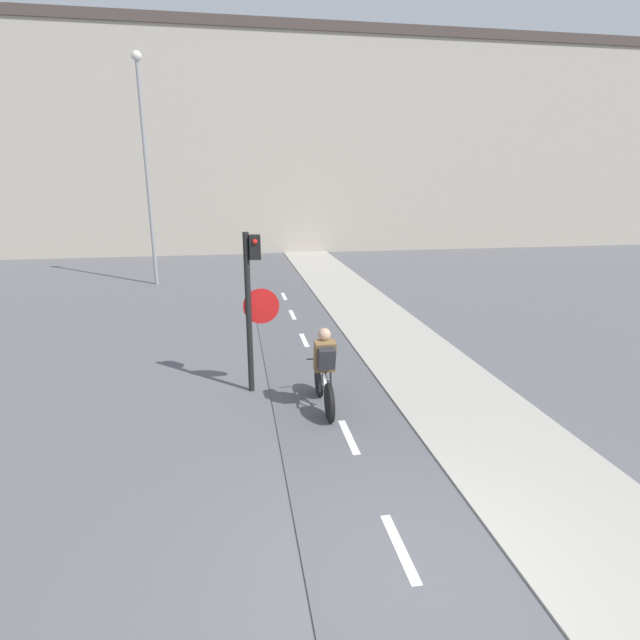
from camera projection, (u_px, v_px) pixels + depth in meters
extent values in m
plane|color=#5B5B60|center=(416.00, 584.00, 5.02)|extent=(120.00, 120.00, 0.00)
cube|color=#56565B|center=(416.00, 583.00, 5.02)|extent=(2.19, 60.00, 0.02)
cube|color=white|center=(400.00, 547.00, 5.49)|extent=(0.12, 1.10, 0.00)
cube|color=white|center=(349.00, 437.00, 7.86)|extent=(0.12, 1.10, 0.00)
cube|color=white|center=(321.00, 377.00, 10.23)|extent=(0.12, 1.10, 0.00)
cube|color=white|center=(304.00, 340.00, 12.60)|extent=(0.12, 1.10, 0.00)
cube|color=white|center=(292.00, 315.00, 14.97)|extent=(0.12, 1.10, 0.00)
cube|color=white|center=(284.00, 296.00, 17.35)|extent=(0.12, 1.10, 0.00)
cube|color=#A8A399|center=(618.00, 554.00, 5.39)|extent=(2.40, 60.00, 0.05)
cube|color=#B2A899|center=(258.00, 150.00, 28.44)|extent=(60.00, 5.00, 11.16)
cube|color=#473D38|center=(255.00, 36.00, 26.86)|extent=(60.00, 5.20, 0.50)
cylinder|color=black|center=(249.00, 315.00, 9.23)|extent=(0.11, 0.11, 3.03)
cube|color=black|center=(255.00, 247.00, 8.92)|extent=(0.20, 0.20, 0.44)
sphere|color=red|center=(255.00, 242.00, 8.79)|extent=(0.09, 0.09, 0.09)
cone|color=red|center=(261.00, 306.00, 9.22)|extent=(0.67, 0.01, 0.67)
cone|color=silver|center=(261.00, 306.00, 9.23)|extent=(0.60, 0.02, 0.60)
cylinder|color=gray|center=(148.00, 178.00, 18.42)|extent=(0.14, 0.14, 7.97)
sphere|color=silver|center=(137.00, 56.00, 17.31)|extent=(0.36, 0.36, 0.36)
cylinder|color=black|center=(329.00, 403.00, 8.34)|extent=(0.07, 0.66, 0.66)
cylinder|color=black|center=(319.00, 379.00, 9.33)|extent=(0.07, 0.66, 0.66)
cylinder|color=slate|center=(322.00, 377.00, 8.98)|extent=(0.04, 0.67, 0.41)
cylinder|color=slate|center=(327.00, 387.00, 8.51)|extent=(0.04, 0.35, 0.43)
cylinder|color=slate|center=(323.00, 370.00, 8.77)|extent=(0.04, 0.97, 0.07)
cylinder|color=slate|center=(327.00, 398.00, 8.53)|extent=(0.04, 0.40, 0.05)
cylinder|color=black|center=(319.00, 359.00, 9.22)|extent=(0.46, 0.03, 0.03)
cube|color=brown|center=(325.00, 356.00, 8.58)|extent=(0.36, 0.31, 0.59)
sphere|color=tan|center=(324.00, 334.00, 8.52)|extent=(0.22, 0.22, 0.22)
cylinder|color=#232328|center=(319.00, 381.00, 8.65)|extent=(0.04, 0.07, 0.41)
cylinder|color=#232328|center=(331.00, 380.00, 8.68)|extent=(0.04, 0.07, 0.41)
cube|color=#28282D|center=(327.00, 358.00, 8.40)|extent=(0.28, 0.23, 0.39)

